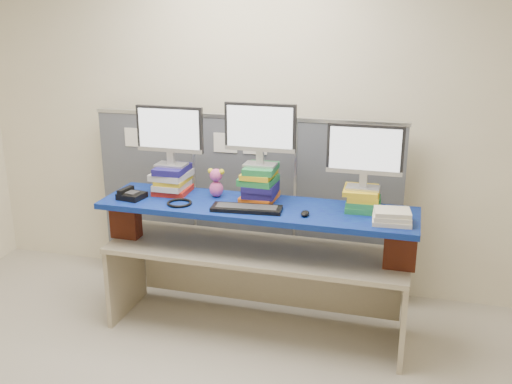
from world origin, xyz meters
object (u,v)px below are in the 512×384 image
(monitor_center, at_px, (260,131))
(monitor_left, at_px, (170,132))
(blue_board, at_px, (256,208))
(keyboard, at_px, (247,208))
(desk_phone, at_px, (131,195))
(desk, at_px, (256,265))
(monitor_right, at_px, (365,153))

(monitor_center, bearing_deg, monitor_left, 180.00)
(blue_board, height_order, monitor_center, monitor_center)
(monitor_left, height_order, keyboard, monitor_left)
(monitor_left, xyz_separation_m, desk_phone, (-0.24, -0.22, -0.44))
(monitor_center, bearing_deg, desk, -88.53)
(monitor_center, relative_size, keyboard, 1.03)
(desk, bearing_deg, monitor_center, 91.47)
(desk, height_order, monitor_center, monitor_center)
(monitor_left, relative_size, monitor_right, 1.00)
(blue_board, xyz_separation_m, desk_phone, (-0.93, -0.09, 0.05))
(monitor_right, height_order, desk_phone, monitor_right)
(blue_board, distance_m, monitor_center, 0.55)
(monitor_left, distance_m, monitor_center, 0.70)
(monitor_center, xyz_separation_m, keyboard, (-0.03, -0.24, -0.50))
(monitor_right, relative_size, keyboard, 1.03)
(desk, relative_size, desk_phone, 10.95)
(blue_board, bearing_deg, desk, 0.00)
(blue_board, relative_size, desk_phone, 11.27)
(monitor_right, bearing_deg, monitor_center, -180.00)
(monitor_left, xyz_separation_m, monitor_center, (0.69, -0.01, 0.05))
(desk, bearing_deg, monitor_left, 170.34)
(desk, distance_m, desk_phone, 1.06)
(desk, bearing_deg, blue_board, 0.00)
(monitor_center, height_order, monitor_right, monitor_center)
(monitor_left, bearing_deg, monitor_center, -0.00)
(blue_board, bearing_deg, monitor_center, 91.47)
(desk, xyz_separation_m, monitor_left, (-0.69, 0.13, 0.93))
(desk_phone, bearing_deg, desk, 14.86)
(desk, relative_size, monitor_left, 4.26)
(monitor_center, distance_m, monitor_right, 0.74)
(keyboard, xyz_separation_m, desk_phone, (-0.90, 0.03, 0.01))
(monitor_left, bearing_deg, desk_phone, -136.99)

